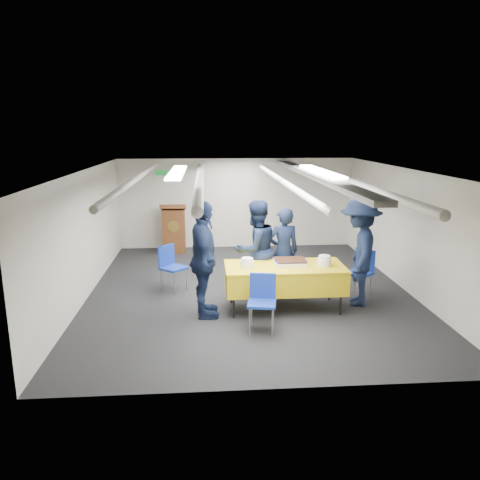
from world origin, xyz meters
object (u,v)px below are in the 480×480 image
object	(u,v)px
sailor_d	(359,252)
sailor_b	(256,250)
chair_right	(361,268)
serving_table	(284,277)
podium	(174,228)
sailor_a	(283,252)
chair_near	(262,296)
sheet_cake	(290,262)
chair_left	(170,263)
sailor_c	(204,260)

from	to	relation	value
sailor_d	sailor_b	bearing A→B (deg)	-86.61
sailor_d	chair_right	bearing A→B (deg)	171.93
serving_table	podium	world-z (taller)	podium
podium	sailor_a	xyz separation A→B (m)	(2.21, -3.25, 0.20)
podium	chair_near	xyz separation A→B (m)	(1.64, -4.81, -0.08)
serving_table	sailor_d	size ratio (longest dim) A/B	1.07
chair_right	sailor_d	xyz separation A→B (m)	(-0.20, -0.40, 0.41)
serving_table	chair_right	world-z (taller)	chair_right
serving_table	sheet_cake	size ratio (longest dim) A/B	3.73
podium	chair_left	bearing A→B (deg)	-87.84
chair_near	sailor_a	xyz separation A→B (m)	(0.58, 1.56, 0.29)
chair_right	sailor_a	bearing A→B (deg)	171.90
podium	chair_right	bearing A→B (deg)	-43.50
chair_near	sailor_c	distance (m)	1.15
sheet_cake	podium	bearing A→B (deg)	119.51
sailor_c	podium	bearing A→B (deg)	7.21
serving_table	chair_near	world-z (taller)	chair_near
sailor_a	sailor_b	xyz separation A→B (m)	(-0.53, -0.13, 0.08)
sailor_c	chair_near	bearing A→B (deg)	-125.99
serving_table	sheet_cake	world-z (taller)	sheet_cake
chair_right	sailor_c	world-z (taller)	sailor_c
chair_left	sailor_d	distance (m)	3.50
chair_left	sailor_a	distance (m)	2.16
sheet_cake	chair_left	xyz separation A→B (m)	(-2.12, 1.06, -0.28)
serving_table	sailor_a	xyz separation A→B (m)	(0.10, 0.75, 0.26)
serving_table	podium	distance (m)	4.53
serving_table	chair_right	xyz separation A→B (m)	(1.52, 0.55, -0.03)
chair_right	chair_left	world-z (taller)	same
chair_right	sailor_d	world-z (taller)	sailor_d
chair_left	sailor_a	bearing A→B (deg)	-10.35
sailor_d	podium	bearing A→B (deg)	-119.71
podium	chair_left	distance (m)	2.87
chair_left	sailor_b	bearing A→B (deg)	-18.06
sailor_a	sailor_c	size ratio (longest dim) A/B	0.85
serving_table	podium	size ratio (longest dim) A/B	1.61
chair_right	sailor_d	distance (m)	0.61
sheet_cake	sailor_a	distance (m)	0.68
chair_near	sailor_c	bearing A→B (deg)	146.83
serving_table	chair_near	distance (m)	0.94
serving_table	sailor_b	size ratio (longest dim) A/B	1.12
chair_left	sailor_d	world-z (taller)	sailor_d
chair_right	sailor_b	world-z (taller)	sailor_b
chair_right	sailor_a	size ratio (longest dim) A/B	0.53
chair_right	chair_near	bearing A→B (deg)	-145.88
podium	chair_right	world-z (taller)	podium
sailor_c	sailor_d	size ratio (longest dim) A/B	1.02
podium	sailor_b	xyz separation A→B (m)	(1.69, -3.38, 0.29)
chair_left	sailor_c	bearing A→B (deg)	-64.87
sheet_cake	sailor_b	distance (m)	0.77
podium	sailor_c	size ratio (longest dim) A/B	0.65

